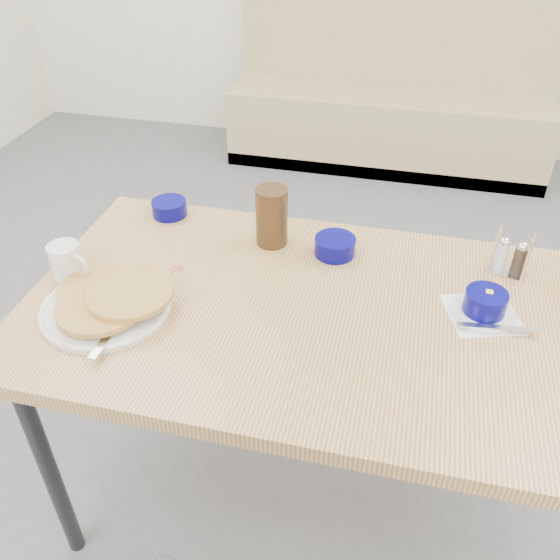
% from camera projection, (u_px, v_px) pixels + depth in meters
% --- Properties ---
extents(booth_bench, '(1.90, 0.56, 1.22)m').
position_uv_depth(booth_bench, '(390.00, 104.00, 3.63)').
color(booth_bench, tan).
rests_on(booth_bench, ground).
extents(dining_table, '(1.40, 0.80, 0.76)m').
position_uv_depth(dining_table, '(314.00, 328.00, 1.45)').
color(dining_table, '#DAB164').
rests_on(dining_table, ground).
extents(pancake_plate, '(0.31, 0.33, 0.05)m').
position_uv_depth(pancake_plate, '(108.00, 302.00, 1.40)').
color(pancake_plate, white).
rests_on(pancake_plate, dining_table).
extents(coffee_mug, '(0.12, 0.08, 0.09)m').
position_uv_depth(coffee_mug, '(67.00, 261.00, 1.49)').
color(coffee_mug, white).
rests_on(coffee_mug, dining_table).
extents(grits_setting, '(0.22, 0.20, 0.07)m').
position_uv_depth(grits_setting, '(485.00, 306.00, 1.38)').
color(grits_setting, white).
rests_on(grits_setting, dining_table).
extents(creamer_bowl, '(0.10, 0.10, 0.05)m').
position_uv_depth(creamer_bowl, '(169.00, 208.00, 1.75)').
color(creamer_bowl, '#040462').
rests_on(creamer_bowl, dining_table).
extents(butter_bowl, '(0.11, 0.11, 0.05)m').
position_uv_depth(butter_bowl, '(335.00, 246.00, 1.59)').
color(butter_bowl, '#040462').
rests_on(butter_bowl, dining_table).
extents(amber_tumbler, '(0.09, 0.09, 0.16)m').
position_uv_depth(amber_tumbler, '(272.00, 216.00, 1.60)').
color(amber_tumbler, '#3A2512').
rests_on(amber_tumbler, dining_table).
extents(condiment_caddy, '(0.11, 0.08, 0.12)m').
position_uv_depth(condiment_caddy, '(510.00, 259.00, 1.51)').
color(condiment_caddy, silver).
rests_on(condiment_caddy, dining_table).
extents(sugar_wrapper, '(0.04, 0.04, 0.00)m').
position_uv_depth(sugar_wrapper, '(176.00, 269.00, 1.54)').
color(sugar_wrapper, '#CC4452').
rests_on(sugar_wrapper, dining_table).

